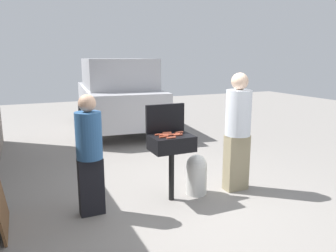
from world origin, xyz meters
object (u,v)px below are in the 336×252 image
person_left (89,151)px  person_right (238,128)px  hot_dog_7 (159,134)px  hot_dog_2 (164,135)px  hot_dog_8 (167,134)px  hot_dog_3 (178,135)px  hot_dog_4 (176,134)px  hot_dog_6 (167,133)px  bbq_grill (171,146)px  hot_dog_1 (168,135)px  hot_dog_9 (179,132)px  parked_minivan (117,94)px  hot_dog_0 (164,137)px  propane_tank (196,174)px  hot_dog_5 (171,138)px

person_left → person_right: person_right is taller
hot_dog_7 → person_left: 1.01m
hot_dog_2 → hot_dog_8: 0.09m
hot_dog_3 → hot_dog_4: (-0.02, 0.04, 0.00)m
hot_dog_6 → person_left: person_left is taller
bbq_grill → hot_dog_1: size_ratio=7.48×
hot_dog_1 → hot_dog_9: same height
hot_dog_1 → hot_dog_6: size_ratio=1.00×
hot_dog_8 → parked_minivan: parked_minivan is taller
hot_dog_0 → parked_minivan: size_ratio=0.03×
hot_dog_0 → hot_dog_7: same height
hot_dog_9 → bbq_grill: bearing=-152.3°
bbq_grill → person_right: person_right is taller
hot_dog_0 → propane_tank: (0.59, 0.12, -0.66)m
bbq_grill → hot_dog_2: hot_dog_2 is taller
hot_dog_1 → person_right: size_ratio=0.07×
hot_dog_6 → parked_minivan: size_ratio=0.03×
hot_dog_9 → propane_tank: bearing=-8.4°
bbq_grill → hot_dog_6: hot_dog_6 is taller
person_left → parked_minivan: bearing=78.2°
hot_dog_0 → hot_dog_1: same height
hot_dog_0 → hot_dog_5: same height
hot_dog_2 → person_left: 1.05m
person_right → parked_minivan: 5.18m
hot_dog_5 → person_left: person_left is taller
hot_dog_4 → parked_minivan: parked_minivan is taller
hot_dog_6 → hot_dog_7: bearing=-158.5°
person_left → hot_dog_5: bearing=-2.7°
hot_dog_7 → hot_dog_5: bearing=-72.9°
hot_dog_5 → person_right: person_right is taller
hot_dog_6 → person_right: person_right is taller
bbq_grill → hot_dog_9: (0.16, 0.08, 0.16)m
hot_dog_0 → hot_dog_6: size_ratio=1.00×
hot_dog_6 → parked_minivan: parked_minivan is taller
hot_dog_7 → hot_dog_3: bearing=-29.4°
hot_dog_5 → hot_dog_6: 0.31m
hot_dog_1 → hot_dog_2: same height
hot_dog_8 → propane_tank: 0.82m
bbq_grill → propane_tank: bbq_grill is taller
hot_dog_8 → person_left: 1.12m
hot_dog_3 → person_right: 1.01m
hot_dog_7 → person_right: person_right is taller
hot_dog_5 → parked_minivan: size_ratio=0.03×
hot_dog_0 → person_left: person_left is taller
propane_tank → person_left: size_ratio=0.38×
hot_dog_4 → hot_dog_6: same height
hot_dog_3 → person_right: size_ratio=0.07×
hot_dog_4 → propane_tank: (0.38, 0.05, -0.66)m
hot_dog_5 → hot_dog_8: 0.24m
hot_dog_4 → propane_tank: size_ratio=0.21×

